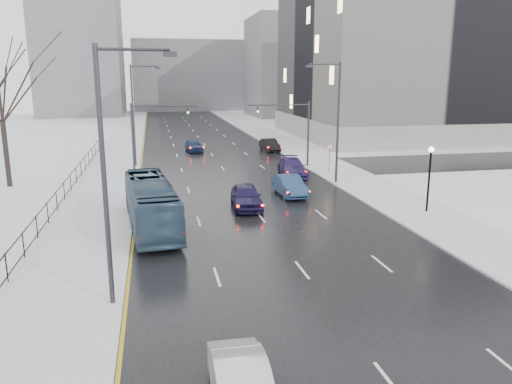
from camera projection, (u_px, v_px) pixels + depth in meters
road at (210, 152)px, 59.54m from camera, size 16.00×150.00×0.04m
cross_road at (224, 170)px, 48.09m from camera, size 130.00×10.00×0.04m
sidewalk_left at (119, 154)px, 57.47m from camera, size 5.00×150.00×0.16m
sidewalk_right at (295, 149)px, 61.59m from camera, size 5.00×150.00×0.16m
park_strip at (31, 157)px, 55.61m from camera, size 14.00×150.00×0.12m
tree_park_e at (10, 188)px, 40.71m from camera, size 9.45×9.45×13.50m
iron_fence at (41, 221)px, 28.17m from camera, size 0.06×70.00×1.30m
streetlight_r_mid at (336, 117)px, 40.80m from camera, size 2.95×0.25×10.00m
streetlight_l_near at (110, 166)px, 18.51m from camera, size 2.95×0.25×10.00m
streetlight_l_far at (135, 110)px, 49.04m from camera, size 2.95×0.25×10.00m
lamppost_r_mid at (430, 170)px, 32.42m from camera, size 0.36×0.36×4.28m
mast_signal_right at (298, 126)px, 48.61m from camera, size 6.10×0.33×6.50m
mast_signal_left at (144, 129)px, 45.73m from camera, size 6.10×0.33×6.50m
no_uturn_sign at (330, 150)px, 45.57m from camera, size 0.60×0.06×2.70m
civic_building at (430, 60)px, 75.33m from camera, size 41.00×31.00×24.80m
bldg_far_right at (303, 67)px, 115.03m from camera, size 24.00×20.00×22.00m
bldg_far_left at (81, 53)px, 114.07m from camera, size 18.00×22.00×28.00m
bldg_far_center at (190, 76)px, 134.62m from camera, size 30.00×18.00×18.00m
bus at (151, 204)px, 29.51m from camera, size 3.44×10.63×2.91m
sedan_center_near at (246, 196)px, 34.07m from camera, size 2.26×4.93×1.64m
sedan_right_near at (289, 185)px, 37.71m from camera, size 1.83×4.76×1.55m
sedan_right_far at (292, 167)px, 45.21m from camera, size 2.69×5.57×1.56m
sedan_center_far at (194, 146)px, 59.87m from camera, size 2.12×4.37×1.44m
sedan_right_distant at (270, 145)px, 60.22m from camera, size 1.81×4.55×1.47m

